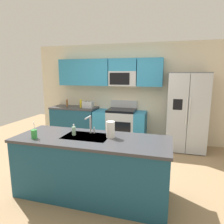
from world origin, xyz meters
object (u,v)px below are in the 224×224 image
at_px(toaster, 88,105).
at_px(range_oven, 120,126).
at_px(refrigerator, 187,112).
at_px(drink_cup_green, 34,134).
at_px(bottle_yellow, 81,103).
at_px(pepper_mill, 67,103).
at_px(paper_towel_roll, 111,130).
at_px(soap_dispenser, 74,131).
at_px(sink_faucet, 90,123).

bearing_deg(toaster, range_oven, 3.35).
relative_size(refrigerator, drink_cup_green, 7.49).
height_order(range_oven, bottle_yellow, bottle_yellow).
relative_size(pepper_mill, paper_towel_roll, 0.83).
relative_size(range_oven, drink_cup_green, 5.51).
relative_size(refrigerator, toaster, 6.61).
bearing_deg(range_oven, paper_towel_roll, -79.79).
distance_m(pepper_mill, paper_towel_roll, 3.08).
bearing_deg(toaster, paper_towel_roll, -60.21).
distance_m(range_oven, soap_dispenser, 2.47).
relative_size(toaster, sink_faucet, 0.99).
bearing_deg(soap_dispenser, range_oven, 86.63).
xyz_separation_m(pepper_mill, drink_cup_green, (0.93, -2.71, -0.03)).
relative_size(pepper_mill, sink_faucet, 0.71).
bearing_deg(soap_dispenser, toaster, 107.79).
height_order(range_oven, pepper_mill, same).
distance_m(pepper_mill, bottle_yellow, 0.44).
relative_size(refrigerator, paper_towel_roll, 7.71).
height_order(pepper_mill, drink_cup_green, drink_cup_green).
xyz_separation_m(refrigerator, soap_dispenser, (-1.78, -2.34, 0.04)).
bearing_deg(toaster, pepper_mill, 175.64).
xyz_separation_m(toaster, soap_dispenser, (0.76, -2.36, -0.02)).
height_order(range_oven, paper_towel_roll, paper_towel_roll).
xyz_separation_m(range_oven, sink_faucet, (0.07, -2.27, 0.62)).
bearing_deg(refrigerator, paper_towel_roll, -117.84).
xyz_separation_m(refrigerator, pepper_mill, (-3.19, 0.07, 0.07)).
bearing_deg(sink_faucet, soap_dispenser, -145.62).
bearing_deg(refrigerator, bottle_yellow, 179.07).
xyz_separation_m(toaster, drink_cup_green, (0.28, -2.66, -0.03)).
bearing_deg(refrigerator, pepper_mill, 178.75).
distance_m(refrigerator, toaster, 2.53).
bearing_deg(toaster, drink_cup_green, -84.03).
relative_size(range_oven, soap_dispenser, 8.00).
xyz_separation_m(bottle_yellow, drink_cup_green, (0.50, -2.68, -0.04)).
bearing_deg(paper_towel_roll, pepper_mill, 129.96).
height_order(range_oven, soap_dispenser, range_oven).
height_order(refrigerator, pepper_mill, refrigerator).
bearing_deg(range_oven, refrigerator, -2.52).
height_order(sink_faucet, soap_dispenser, sink_faucet).
bearing_deg(sink_faucet, range_oven, 91.71).
xyz_separation_m(pepper_mill, paper_towel_roll, (1.98, -2.36, 0.02)).
height_order(toaster, soap_dispenser, toaster).
bearing_deg(sink_faucet, pepper_mill, 125.61).
relative_size(range_oven, bottle_yellow, 6.23).
distance_m(refrigerator, soap_dispenser, 2.94).
distance_m(toaster, soap_dispenser, 2.47).
bearing_deg(drink_cup_green, bottle_yellow, 100.48).
bearing_deg(soap_dispenser, pepper_mill, 120.39).
bearing_deg(paper_towel_roll, bottle_yellow, 123.41).
distance_m(bottle_yellow, soap_dispenser, 2.57).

